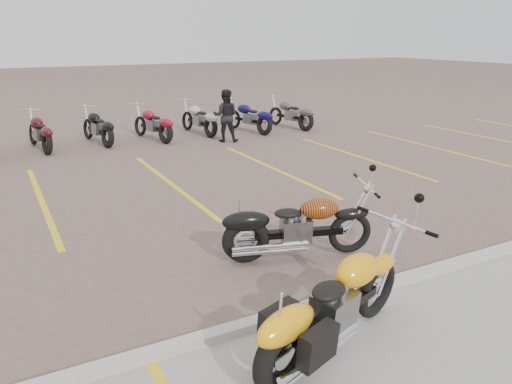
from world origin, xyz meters
The scene contains 7 objects.
ground centered at (0.00, 0.00, 0.00)m, with size 100.00×100.00×0.00m, color #745D53.
curb centered at (0.00, -2.00, 0.06)m, with size 60.00×0.18×0.12m, color #ADAAA3.
parking_stripes centered at (0.00, 4.00, 0.00)m, with size 38.00×5.50×0.01m, color gold, non-canonical shape.
yellow_cruiser centered at (-0.58, -2.74, 0.50)m, with size 2.35×0.94×1.00m.
flame_cruiser centered at (0.35, -0.61, 0.47)m, with size 2.22×0.82×0.94m.
person_b centered at (3.06, 7.64, 0.80)m, with size 0.78×0.61×1.61m, color black.
bg_bike_row centered at (-2.21, 8.91, 0.55)m, with size 17.50×2.08×1.10m.
Camera 1 is at (-3.40, -6.38, 3.21)m, focal length 35.00 mm.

